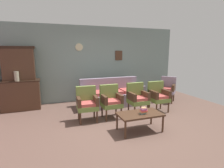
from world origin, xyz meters
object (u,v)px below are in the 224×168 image
floral_couch (112,96)px  armchair_near_couch_end (111,100)px  wingback_chair_by_fireplace (168,88)px  side_cabinet (21,95)px  armchair_by_doorway (87,102)px  book_stack_on_table (143,111)px  coffee_table (140,115)px  vase_on_cabinet (17,76)px  armchair_near_cabinet (158,95)px  floor_vase_by_wall (167,87)px  armchair_row_middle (137,97)px

floral_couch → armchair_near_couch_end: 1.19m
wingback_chair_by_fireplace → armchair_near_couch_end: bearing=-161.6°
floral_couch → armchair_near_couch_end: same height
side_cabinet → floral_couch: bearing=-10.1°
armchair_by_doorway → book_stack_on_table: size_ratio=5.46×
floral_couch → armchair_by_doorway: same height
side_cabinet → armchair_by_doorway: side_cabinet is taller
floral_couch → coffee_table: size_ratio=2.09×
wingback_chair_by_fireplace → vase_on_cabinet: bearing=173.0°
floral_couch → book_stack_on_table: 2.18m
floral_couch → coffee_table: bearing=-92.2°
vase_on_cabinet → coffee_table: 3.79m
side_cabinet → floral_couch: (2.83, -0.51, -0.14)m
armchair_by_doorway → armchair_near_couch_end: same height
armchair_near_cabinet → floor_vase_by_wall: 2.06m
vase_on_cabinet → armchair_row_middle: bearing=-23.2°
floral_couch → armchair_by_doorway: bearing=-134.4°
coffee_table → floor_vase_by_wall: size_ratio=1.39×
armchair_near_couch_end → floor_vase_by_wall: armchair_near_couch_end is taller
floral_couch → wingback_chair_by_fireplace: 2.07m
armchair_by_doorway → armchair_row_middle: same height
floor_vase_by_wall → wingback_chair_by_fireplace: bearing=-125.2°
armchair_near_cabinet → wingback_chair_by_fireplace: 1.23m
wingback_chair_by_fireplace → coffee_table: 2.81m
vase_on_cabinet → wingback_chair_by_fireplace: vase_on_cabinet is taller
armchair_near_cabinet → coffee_table: bearing=-138.8°
armchair_row_middle → wingback_chair_by_fireplace: bearing=25.9°
side_cabinet → armchair_by_doorway: bearing=-42.5°
side_cabinet → coffee_table: bearing=-43.6°
coffee_table → book_stack_on_table: 0.15m
wingback_chair_by_fireplace → floor_vase_by_wall: bearing=54.8°
armchair_near_cabinet → book_stack_on_table: 1.58m
vase_on_cabinet → floor_vase_by_wall: 5.46m
armchair_row_middle → armchair_near_cabinet: 0.70m
side_cabinet → armchair_row_middle: size_ratio=1.28×
side_cabinet → armchair_by_doorway: (1.75, -1.61, 0.03)m
armchair_near_couch_end → coffee_table: armchair_near_couch_end is taller
coffee_table → armchair_near_cabinet: bearing=41.2°
floor_vase_by_wall → coffee_table: bearing=-135.9°
coffee_table → armchair_row_middle: bearing=65.2°
wingback_chair_by_fireplace → floor_vase_by_wall: size_ratio=1.25×
vase_on_cabinet → armchair_by_doorway: 2.37m
side_cabinet → floral_couch: side_cabinet is taller
floral_couch → wingback_chair_by_fireplace: same height
armchair_near_couch_end → book_stack_on_table: (0.40, -1.08, -0.00)m
armchair_row_middle → coffee_table: (-0.48, -1.04, -0.12)m
armchair_by_doorway → coffee_table: armchair_by_doorway is taller
armchair_near_couch_end → armchair_row_middle: same height
armchair_by_doorway → floor_vase_by_wall: armchair_by_doorway is taller
book_stack_on_table → armchair_by_doorway: bearing=134.6°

